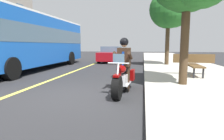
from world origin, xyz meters
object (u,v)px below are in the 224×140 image
motorcycle_main (123,79)px  bench_sidewalk (194,63)px  bus_near (32,39)px  rider_main (124,60)px  street_tree_curbside (170,11)px  car_silver (112,54)px

motorcycle_main → bench_sidewalk: motorcycle_main is taller
bus_near → motorcycle_main: bearing=51.1°
motorcycle_main → bench_sidewalk: size_ratio=1.23×
rider_main → street_tree_curbside: size_ratio=0.34×
bench_sidewalk → bus_near: bearing=-101.5°
car_silver → bench_sidewalk: car_silver is taller
car_silver → street_tree_curbside: 6.49m
rider_main → street_tree_curbside: bearing=163.0°
motorcycle_main → street_tree_curbside: street_tree_curbside is taller
motorcycle_main → rider_main: bearing=176.4°
motorcycle_main → street_tree_curbside: bearing=163.3°
motorcycle_main → bus_near: bus_near is taller
rider_main → bus_near: bus_near is taller
motorcycle_main → bench_sidewalk: 4.27m
rider_main → street_tree_curbside: (-7.62, 2.33, 2.79)m
rider_main → car_silver: size_ratio=0.38×
car_silver → bench_sidewalk: 9.55m
car_silver → motorcycle_main: bearing=11.3°
motorcycle_main → car_silver: car_silver is taller
rider_main → bus_near: bearing=-127.8°
car_silver → bench_sidewalk: bearing=32.5°
car_silver → street_tree_curbside: street_tree_curbside is taller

